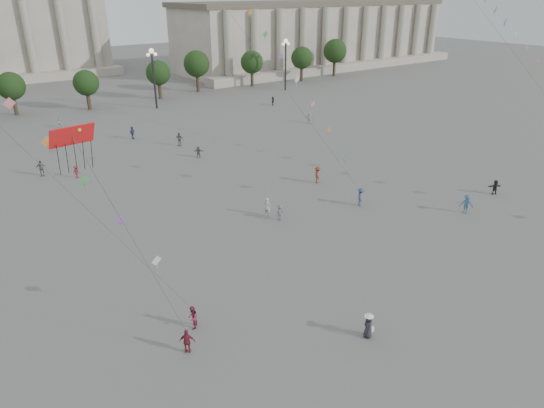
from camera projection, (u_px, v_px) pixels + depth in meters
ground at (401, 347)px, 29.83m from camera, size 360.00×360.00×0.00m
hall_east at (318, 35)px, 136.10m from camera, size 84.00×26.22×17.20m
tree_row at (55, 81)px, 85.11m from camera, size 137.12×5.12×8.00m
lamp_post_mid_east at (153, 67)px, 86.52m from camera, size 2.00×0.90×10.65m
lamp_post_far_east at (286, 55)px, 102.72m from camera, size 2.00×0.90×10.65m
person_crowd_0 at (132, 133)px, 70.94m from camera, size 1.16×0.98×1.86m
person_crowd_3 at (495, 187)px, 51.77m from camera, size 1.56×1.10×1.62m
person_crowd_4 at (60, 123)px, 76.75m from camera, size 1.22×1.45×1.57m
person_crowd_6 at (280, 212)px, 45.94m from camera, size 1.14×0.79×1.62m
person_crowd_7 at (309, 118)px, 79.43m from camera, size 1.57×1.44×1.75m
person_crowd_8 at (318, 175)px, 54.78m from camera, size 1.27×1.43×1.93m
person_crowd_9 at (273, 101)px, 91.68m from camera, size 1.35×1.37×1.58m
person_crowd_12 at (198, 152)px, 63.21m from camera, size 1.38×1.22×1.52m
person_crowd_13 at (267, 207)px, 46.79m from camera, size 0.71×0.82×1.89m
person_crowd_14 at (467, 204)px, 47.33m from camera, size 1.34×1.43×1.94m
person_crowd_16 at (41, 168)px, 56.79m from camera, size 1.22×0.71×1.95m
person_crowd_17 at (77, 172)px, 56.36m from camera, size 1.02×1.09×1.48m
person_crowd_19 at (179, 139)px, 67.78m from camera, size 1.10×1.14×1.91m
tourist_0 at (187, 341)px, 29.13m from camera, size 1.01×0.89×1.64m
kite_flyer_0 at (193, 317)px, 31.26m from camera, size 0.97×0.99×1.61m
kite_flyer_1 at (361, 197)px, 48.99m from camera, size 1.33×1.38×1.89m
hat_person at (368, 325)px, 30.43m from camera, size 0.95×0.84×1.69m
dragon_kite at (75, 150)px, 23.70m from camera, size 3.14×1.54×13.06m
kite_train_east at (490, 9)px, 56.20m from camera, size 15.43×41.93×54.86m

